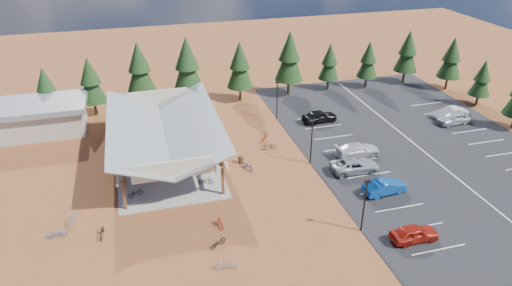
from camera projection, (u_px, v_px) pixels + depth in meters
The scene contains 45 objects.
ground at pixel (272, 179), 46.97m from camera, with size 140.00×140.00×0.00m, color brown.
asphalt_lot at pixel (414, 143), 53.87m from camera, with size 27.00×44.00×0.04m, color black.
concrete_pad at pixel (167, 159), 50.55m from camera, with size 10.60×18.60×0.10m, color gray.
bike_pavilion at pixel (164, 128), 48.79m from camera, with size 11.65×19.40×4.97m.
outbuilding at pixel (41, 117), 55.70m from camera, with size 11.00×7.00×3.90m.
lamp_post_0 at pixel (365, 202), 38.23m from camera, with size 0.50×0.25×5.14m.
lamp_post_1 at pixel (312, 139), 48.45m from camera, with size 0.50×0.25×5.14m.
lamp_post_2 at pixel (277, 98), 58.68m from camera, with size 0.50×0.25×5.14m.
trash_bin_0 at pixel (223, 161), 49.26m from camera, with size 0.60×0.60×0.90m, color #433018.
trash_bin_1 at pixel (241, 159), 49.67m from camera, with size 0.60×0.60×0.90m, color #433018.
pine_0 at pixel (46, 88), 58.15m from camera, with size 3.02×3.02×7.04m.
pine_1 at pixel (90, 80), 58.91m from camera, with size 3.42×3.42×7.97m.
pine_2 at pixel (139, 68), 61.20m from camera, with size 3.93×3.93×9.16m.
pine_3 at pixel (187, 65), 61.00m from camera, with size 4.21×4.21×9.81m.
pine_4 at pixel (240, 65), 63.24m from camera, with size 3.69×3.69×8.60m.
pine_5 at pixel (289, 56), 64.95m from camera, with size 4.07×4.07×9.47m.
pine_6 at pixel (330, 62), 67.48m from camera, with size 3.06×3.06×7.12m.
pine_7 at pixel (368, 60), 68.22m from camera, with size 3.10×3.10×7.22m.
pine_8 at pixel (408, 51), 69.68m from camera, with size 3.57×3.57×8.33m.
pine_12 at pixel (482, 78), 62.13m from camera, with size 2.84×2.84×6.62m.
pine_13 at pixel (452, 58), 67.32m from camera, with size 3.46×3.46×8.05m.
bike_0 at pixel (136, 193), 43.85m from camera, with size 0.53×1.52×0.80m, color black.
bike_1 at pixel (141, 166), 48.07m from camera, with size 0.50×1.77×1.06m, color gray.
bike_2 at pixel (143, 144), 52.56m from camera, with size 0.59×1.69×0.89m, color navy.
bike_3 at pixel (131, 135), 54.44m from camera, with size 0.51×1.79×1.08m, color maroon.
bike_4 at pixel (206, 180), 45.80m from camera, with size 0.53×1.52×0.80m, color black.
bike_5 at pixel (198, 160), 49.27m from camera, with size 0.42×1.48×0.89m, color gray.
bike_6 at pixel (176, 143), 52.76m from camera, with size 0.65×1.86×0.98m, color navy.
bike_7 at pixel (181, 124), 57.19m from camera, with size 0.52×1.82×1.10m, color maroon.
bike_8 at pixel (102, 232), 38.70m from camera, with size 0.61×1.75×0.92m, color black.
bike_9 at pixel (72, 218), 40.32m from camera, with size 0.51×1.79×1.08m, color gray.
bike_10 at pixel (56, 234), 38.53m from camera, with size 0.60×1.71×0.90m, color #254F94.
bike_11 at pixel (220, 223), 39.88m from camera, with size 0.42×1.49×0.89m, color maroon.
bike_12 at pixel (218, 242), 37.58m from camera, with size 0.56×1.61×0.85m, color black.
bike_13 at pixel (226, 264), 35.17m from camera, with size 0.49×1.74×1.04m, color gray.
bike_14 at pixel (248, 166), 48.43m from camera, with size 0.58×1.66×0.87m, color navy.
bike_15 at pixel (265, 137), 54.18m from camera, with size 0.51×1.82×1.09m, color maroon.
bike_16 at pixel (269, 146), 52.35m from camera, with size 0.61×1.74×0.92m, color black.
car_0 at pixel (414, 233), 38.12m from camera, with size 1.67×4.15×1.41m, color #9E1B11.
car_1 at pixel (385, 187), 44.31m from camera, with size 1.54×4.41×1.45m, color navy.
car_2 at pixel (355, 165), 47.92m from camera, with size 2.38×5.17×1.44m, color #929599.
car_3 at pixel (358, 150), 50.90m from camera, with size 2.07×5.09×1.48m, color #BCBCBC.
car_4 at pixel (320, 116), 58.79m from camera, with size 1.83×4.55×1.55m, color black.
car_8 at pixel (454, 118), 58.29m from camera, with size 1.82×4.52×1.54m, color #ACAEB5.
car_9 at pixel (450, 113), 59.74m from camera, with size 1.57×4.49×1.48m, color silver.
Camera 1 is at (-12.17, -37.90, 25.26)m, focal length 32.00 mm.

